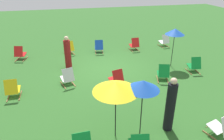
{
  "coord_description": "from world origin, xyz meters",
  "views": [
    {
      "loc": [
        1.99,
        9.62,
        4.58
      ],
      "look_at": [
        0.0,
        1.2,
        0.5
      ],
      "focal_mm": 33.69,
      "sensor_mm": 36.0,
      "label": 1
    }
  ],
  "objects_px": {
    "umbrella_1": "(143,85)",
    "person_0": "(68,53)",
    "deckchair_7": "(134,45)",
    "deckchair_3": "(163,73)",
    "deckchair_12": "(69,48)",
    "person_1": "(170,106)",
    "deckchair_13": "(68,77)",
    "deckchair_8": "(13,89)",
    "deckchair_5": "(99,47)",
    "umbrella_0": "(116,87)",
    "umbrella_2": "(175,32)",
    "deckchair_1": "(222,127)",
    "deckchair_11": "(117,79)",
    "deckchair_0": "(164,41)",
    "deckchair_6": "(194,65)",
    "deckchair_2": "(20,54)"
  },
  "relations": [
    {
      "from": "deckchair_3",
      "to": "umbrella_1",
      "type": "relative_size",
      "value": 0.46
    },
    {
      "from": "deckchair_7",
      "to": "umbrella_0",
      "type": "bearing_deg",
      "value": 64.12
    },
    {
      "from": "deckchair_0",
      "to": "person_1",
      "type": "xyz_separation_m",
      "value": [
        3.54,
        7.53,
        0.5
      ]
    },
    {
      "from": "deckchair_6",
      "to": "deckchair_7",
      "type": "height_order",
      "value": "same"
    },
    {
      "from": "deckchair_11",
      "to": "umbrella_0",
      "type": "distance_m",
      "value": 3.34
    },
    {
      "from": "deckchair_3",
      "to": "person_1",
      "type": "xyz_separation_m",
      "value": [
        1.3,
        3.07,
        0.5
      ]
    },
    {
      "from": "umbrella_1",
      "to": "person_0",
      "type": "xyz_separation_m",
      "value": [
        1.88,
        -5.6,
        -0.96
      ]
    },
    {
      "from": "deckchair_1",
      "to": "deckchair_3",
      "type": "bearing_deg",
      "value": -105.27
    },
    {
      "from": "deckchair_11",
      "to": "deckchair_8",
      "type": "bearing_deg",
      "value": -15.69
    },
    {
      "from": "umbrella_0",
      "to": "umbrella_2",
      "type": "relative_size",
      "value": 0.93
    },
    {
      "from": "deckchair_3",
      "to": "person_1",
      "type": "distance_m",
      "value": 3.37
    },
    {
      "from": "deckchair_6",
      "to": "deckchair_12",
      "type": "xyz_separation_m",
      "value": [
        5.89,
        -3.98,
        0.0
      ]
    },
    {
      "from": "deckchair_3",
      "to": "deckchair_13",
      "type": "height_order",
      "value": "same"
    },
    {
      "from": "deckchair_7",
      "to": "deckchair_3",
      "type": "bearing_deg",
      "value": 86.4
    },
    {
      "from": "umbrella_0",
      "to": "umbrella_2",
      "type": "bearing_deg",
      "value": -133.31
    },
    {
      "from": "umbrella_1",
      "to": "person_0",
      "type": "distance_m",
      "value": 5.98
    },
    {
      "from": "deckchair_3",
      "to": "umbrella_1",
      "type": "distance_m",
      "value": 4.1
    },
    {
      "from": "deckchair_5",
      "to": "deckchair_12",
      "type": "height_order",
      "value": "same"
    },
    {
      "from": "deckchair_1",
      "to": "umbrella_2",
      "type": "bearing_deg",
      "value": -117.91
    },
    {
      "from": "deckchair_11",
      "to": "person_1",
      "type": "xyz_separation_m",
      "value": [
        -0.91,
        3.0,
        0.5
      ]
    },
    {
      "from": "deckchair_0",
      "to": "deckchair_13",
      "type": "xyz_separation_m",
      "value": [
        6.5,
        3.89,
        0.0
      ]
    },
    {
      "from": "deckchair_3",
      "to": "deckchair_6",
      "type": "distance_m",
      "value": 1.94
    },
    {
      "from": "deckchair_8",
      "to": "deckchair_11",
      "type": "xyz_separation_m",
      "value": [
        -4.2,
        0.1,
        0.0
      ]
    },
    {
      "from": "deckchair_0",
      "to": "deckchair_1",
      "type": "distance_m",
      "value": 8.53
    },
    {
      "from": "deckchair_7",
      "to": "deckchair_5",
      "type": "bearing_deg",
      "value": -4.47
    },
    {
      "from": "deckchair_12",
      "to": "person_1",
      "type": "distance_m",
      "value": 7.99
    },
    {
      "from": "deckchair_5",
      "to": "deckchair_13",
      "type": "height_order",
      "value": "same"
    },
    {
      "from": "deckchair_12",
      "to": "umbrella_2",
      "type": "relative_size",
      "value": 0.42
    },
    {
      "from": "deckchair_2",
      "to": "person_0",
      "type": "bearing_deg",
      "value": 161.19
    },
    {
      "from": "deckchair_3",
      "to": "person_0",
      "type": "bearing_deg",
      "value": -13.26
    },
    {
      "from": "deckchair_11",
      "to": "deckchair_13",
      "type": "bearing_deg",
      "value": -31.7
    },
    {
      "from": "umbrella_1",
      "to": "umbrella_0",
      "type": "bearing_deg",
      "value": -8.82
    },
    {
      "from": "deckchair_0",
      "to": "deckchair_7",
      "type": "distance_m",
      "value": 2.2
    },
    {
      "from": "deckchair_6",
      "to": "deckchair_11",
      "type": "height_order",
      "value": "same"
    },
    {
      "from": "deckchair_13",
      "to": "deckchair_8",
      "type": "bearing_deg",
      "value": -2.0
    },
    {
      "from": "deckchair_3",
      "to": "person_0",
      "type": "xyz_separation_m",
      "value": [
        4.14,
        -2.47,
        0.42
      ]
    },
    {
      "from": "deckchair_0",
      "to": "deckchair_2",
      "type": "height_order",
      "value": "same"
    },
    {
      "from": "deckchair_13",
      "to": "person_1",
      "type": "distance_m",
      "value": 4.72
    },
    {
      "from": "deckchair_13",
      "to": "person_1",
      "type": "relative_size",
      "value": 0.47
    },
    {
      "from": "deckchair_11",
      "to": "deckchair_0",
      "type": "bearing_deg",
      "value": -148.83
    },
    {
      "from": "deckchair_5",
      "to": "deckchair_3",
      "type": "bearing_deg",
      "value": 123.59
    },
    {
      "from": "deckchair_3",
      "to": "deckchair_8",
      "type": "relative_size",
      "value": 1.04
    },
    {
      "from": "deckchair_1",
      "to": "umbrella_2",
      "type": "distance_m",
      "value": 5.49
    },
    {
      "from": "deckchair_7",
      "to": "deckchair_1",
      "type": "bearing_deg",
      "value": 87.2
    },
    {
      "from": "person_1",
      "to": "person_0",
      "type": "bearing_deg",
      "value": 120.03
    },
    {
      "from": "deckchair_5",
      "to": "deckchair_13",
      "type": "bearing_deg",
      "value": 67.08
    },
    {
      "from": "deckchair_8",
      "to": "person_0",
      "type": "distance_m",
      "value": 3.36
    },
    {
      "from": "umbrella_2",
      "to": "deckchair_1",
      "type": "bearing_deg",
      "value": 78.3
    },
    {
      "from": "umbrella_1",
      "to": "deckchair_2",
      "type": "bearing_deg",
      "value": -58.42
    },
    {
      "from": "deckchair_3",
      "to": "umbrella_2",
      "type": "distance_m",
      "value": 2.33
    }
  ]
}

